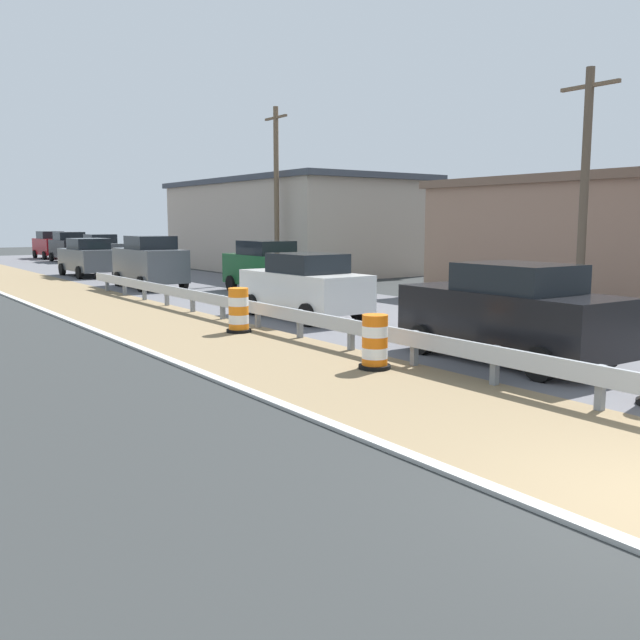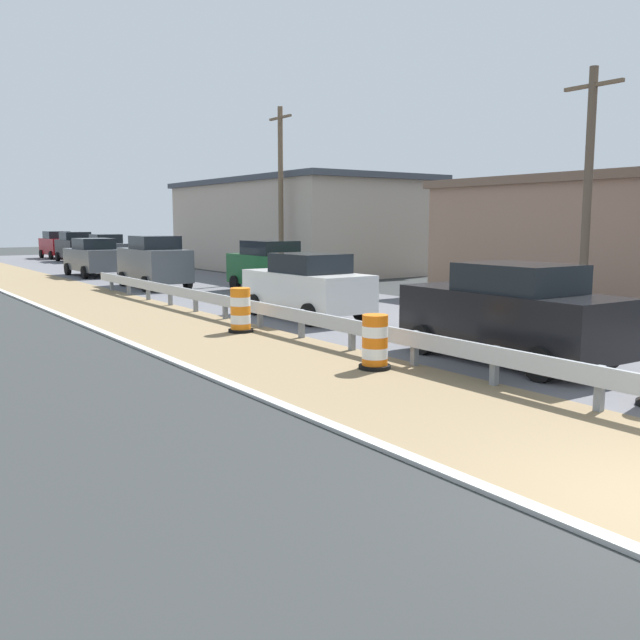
% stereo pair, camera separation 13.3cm
% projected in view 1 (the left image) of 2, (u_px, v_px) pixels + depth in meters
% --- Properties ---
extents(curb_near_edge, '(0.20, 120.00, 0.11)m').
position_uv_depth(curb_near_edge, '(631.00, 546.00, 6.12)').
color(curb_near_edge, '#ADADA8').
rests_on(curb_near_edge, ground).
extents(traffic_barrel_close, '(0.63, 0.63, 1.06)m').
position_uv_depth(traffic_barrel_close, '(375.00, 344.00, 13.46)').
color(traffic_barrel_close, orange).
rests_on(traffic_barrel_close, ground).
extents(traffic_barrel_mid, '(0.65, 0.65, 1.15)m').
position_uv_depth(traffic_barrel_mid, '(239.00, 312.00, 17.93)').
color(traffic_barrel_mid, orange).
rests_on(traffic_barrel_mid, ground).
extents(car_lead_near_lane, '(2.10, 4.53, 1.98)m').
position_uv_depth(car_lead_near_lane, '(88.00, 257.00, 36.24)').
color(car_lead_near_lane, '#4C5156').
rests_on(car_lead_near_lane, ground).
extents(car_trailing_near_lane, '(2.18, 4.19, 2.11)m').
position_uv_depth(car_trailing_near_lane, '(70.00, 247.00, 49.38)').
color(car_trailing_near_lane, black).
rests_on(car_trailing_near_lane, ground).
extents(car_lead_far_lane, '(2.11, 4.46, 1.92)m').
position_uv_depth(car_lead_far_lane, '(305.00, 286.00, 20.51)').
color(car_lead_far_lane, silver).
rests_on(car_lead_far_lane, ground).
extents(car_mid_far_lane, '(2.04, 4.26, 2.10)m').
position_uv_depth(car_mid_far_lane, '(51.00, 245.00, 53.72)').
color(car_mid_far_lane, maroon).
rests_on(car_mid_far_lane, ground).
extents(car_trailing_far_lane, '(2.16, 4.64, 2.24)m').
position_uv_depth(car_trailing_far_lane, '(150.00, 262.00, 29.84)').
color(car_trailing_far_lane, '#4C5156').
rests_on(car_trailing_far_lane, ground).
extents(car_distant_a, '(2.06, 4.18, 2.04)m').
position_uv_depth(car_distant_a, '(101.00, 250.00, 44.43)').
color(car_distant_a, '#4C5156').
rests_on(car_distant_a, ground).
extents(car_distant_b, '(2.18, 4.78, 2.01)m').
position_uv_depth(car_distant_b, '(510.00, 313.00, 14.07)').
color(car_distant_b, black).
rests_on(car_distant_b, ground).
extents(car_distant_c, '(2.08, 4.80, 2.08)m').
position_uv_depth(car_distant_c, '(268.00, 267.00, 27.72)').
color(car_distant_c, '#195128').
rests_on(car_distant_c, ground).
extents(roadside_shop_near, '(7.71, 11.72, 4.41)m').
position_uv_depth(roadside_shop_near, '(610.00, 239.00, 24.97)').
color(roadside_shop_near, '#93705B').
rests_on(roadside_shop_near, ground).
extents(roadside_shop_far, '(8.83, 16.57, 5.24)m').
position_uv_depth(roadside_shop_far, '(290.00, 225.00, 40.77)').
color(roadside_shop_far, '#AD9E8E').
rests_on(roadside_shop_far, ground).
extents(utility_pole_near, '(0.24, 1.80, 7.04)m').
position_uv_depth(utility_pole_near, '(584.00, 192.00, 19.50)').
color(utility_pole_near, brown).
rests_on(utility_pole_near, ground).
extents(utility_pole_mid, '(0.24, 1.80, 8.13)m').
position_uv_depth(utility_pole_mid, '(276.00, 192.00, 32.80)').
color(utility_pole_mid, brown).
rests_on(utility_pole_mid, ground).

